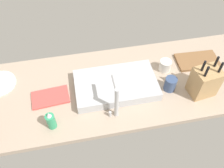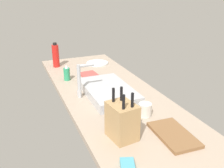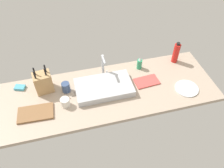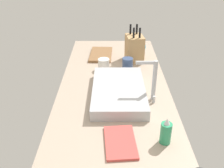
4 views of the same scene
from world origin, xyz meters
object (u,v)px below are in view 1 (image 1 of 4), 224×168
at_px(ceramic_cup, 165,66).
at_px(dish_towel, 50,97).
at_px(sink_basin, 116,85).
at_px(faucet, 116,99).
at_px(cutting_board, 197,61).
at_px(coffee_mug, 170,84).
at_px(soap_bottle, 51,121).
at_px(knife_block, 205,82).

bearing_deg(ceramic_cup, dish_towel, 6.83).
relative_size(sink_basin, faucet, 2.14).
height_order(cutting_board, coffee_mug, coffee_mug).
relative_size(sink_basin, soap_bottle, 3.91).
height_order(cutting_board, dish_towel, cutting_board).
xyz_separation_m(knife_block, dish_towel, (0.92, -0.13, -0.09)).
height_order(dish_towel, coffee_mug, coffee_mug).
bearing_deg(soap_bottle, cutting_board, -162.38).
bearing_deg(ceramic_cup, cutting_board, -173.50).
bearing_deg(dish_towel, sink_basin, 179.59).
relative_size(knife_block, soap_bottle, 2.03).
bearing_deg(ceramic_cup, knife_block, 125.28).
relative_size(faucet, ceramic_cup, 3.02).
relative_size(cutting_board, soap_bottle, 2.22).
relative_size(faucet, knife_block, 0.90).
relative_size(soap_bottle, coffee_mug, 1.38).
bearing_deg(coffee_mug, soap_bottle, 9.92).
bearing_deg(faucet, knife_block, -174.48).
xyz_separation_m(cutting_board, ceramic_cup, (0.25, 0.03, 0.03)).
xyz_separation_m(faucet, soap_bottle, (0.36, 0.01, -0.08)).
bearing_deg(faucet, sink_basin, -102.56).
bearing_deg(knife_block, sink_basin, -21.98).
height_order(knife_block, cutting_board, knife_block).
bearing_deg(dish_towel, coffee_mug, 174.44).
xyz_separation_m(knife_block, cutting_board, (-0.09, -0.25, -0.09)).
xyz_separation_m(faucet, knife_block, (-0.55, -0.05, -0.04)).
xyz_separation_m(sink_basin, ceramic_cup, (-0.35, -0.09, 0.01)).
height_order(cutting_board, ceramic_cup, ceramic_cup).
relative_size(faucet, cutting_board, 0.82).
bearing_deg(soap_bottle, coffee_mug, -170.08).
bearing_deg(sink_basin, knife_block, 165.89).
xyz_separation_m(soap_bottle, coffee_mug, (-0.73, -0.13, -0.01)).
xyz_separation_m(cutting_board, soap_bottle, (1.00, 0.32, 0.05)).
xyz_separation_m(faucet, ceramic_cup, (-0.39, -0.28, -0.10)).
bearing_deg(sink_basin, ceramic_cup, -165.09).
bearing_deg(soap_bottle, ceramic_cup, -158.95).
relative_size(faucet, soap_bottle, 1.83).
height_order(coffee_mug, ceramic_cup, coffee_mug).
height_order(sink_basin, soap_bottle, soap_bottle).
height_order(soap_bottle, coffee_mug, soap_bottle).
xyz_separation_m(sink_basin, knife_block, (-0.51, 0.13, 0.07)).
distance_m(faucet, ceramic_cup, 0.49).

